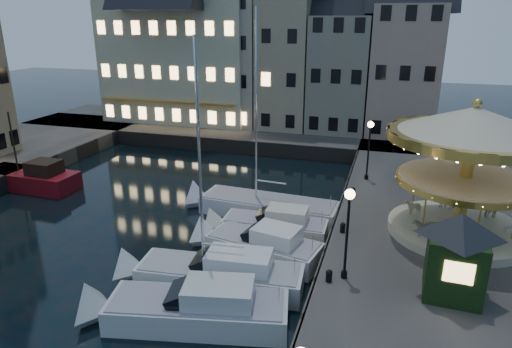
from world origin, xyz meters
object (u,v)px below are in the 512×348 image
(ticket_kiosk, at_px, (459,241))
(bollard_b, at_px, (329,275))
(motorboat_f, at_px, (260,207))
(streetlamp_c, at_px, (369,142))
(motorboat_b, at_px, (188,310))
(carousel, at_px, (471,148))
(bollard_d, at_px, (353,191))
(motorboat_e, at_px, (268,227))
(bollard_c, at_px, (343,227))
(motorboat_c, at_px, (212,274))
(red_fishing_boat, at_px, (32,179))
(streetlamp_b, at_px, (348,221))
(motorboat_d, at_px, (257,246))

(ticket_kiosk, bearing_deg, bollard_b, -174.21)
(motorboat_f, bearing_deg, streetlamp_c, 39.70)
(streetlamp_c, bearing_deg, bollard_b, -92.45)
(motorboat_f, distance_m, ticket_kiosk, 13.88)
(motorboat_b, relative_size, carousel, 1.05)
(bollard_d, xyz_separation_m, motorboat_e, (-4.37, -4.71, -0.96))
(bollard_c, height_order, ticket_kiosk, ticket_kiosk)
(bollard_c, bearing_deg, streetlamp_c, 86.19)
(carousel, height_order, ticket_kiosk, carousel)
(motorboat_c, bearing_deg, bollard_d, 62.36)
(carousel, bearing_deg, motorboat_f, 169.42)
(bollard_c, xyz_separation_m, red_fishing_boat, (-23.43, 3.40, -0.90))
(bollard_b, distance_m, bollard_c, 5.00)
(bollard_d, distance_m, ticket_kiosk, 11.37)
(motorboat_f, relative_size, red_fishing_boat, 1.76)
(ticket_kiosk, bearing_deg, motorboat_e, 150.49)
(bollard_d, relative_size, ticket_kiosk, 0.14)
(streetlamp_c, distance_m, motorboat_b, 18.18)
(red_fishing_boat, bearing_deg, carousel, -3.48)
(motorboat_f, bearing_deg, streetlamp_b, -52.78)
(bollard_d, bearing_deg, motorboat_b, -112.07)
(streetlamp_c, relative_size, motorboat_d, 0.58)
(streetlamp_c, distance_m, motorboat_e, 10.17)
(streetlamp_b, bearing_deg, ticket_kiosk, 0.06)
(streetlamp_c, height_order, red_fishing_boat, red_fishing_boat)
(red_fishing_boat, distance_m, carousel, 29.82)
(bollard_b, xyz_separation_m, carousel, (5.86, 6.62, 4.43))
(streetlamp_b, bearing_deg, motorboat_b, -151.01)
(motorboat_c, bearing_deg, bollard_c, 42.27)
(streetlamp_b, height_order, motorboat_f, motorboat_f)
(bollard_b, xyz_separation_m, motorboat_c, (-5.50, 0.00, -0.92))
(bollard_c, height_order, motorboat_e, motorboat_e)
(bollard_c, relative_size, motorboat_c, 0.05)
(bollard_c, bearing_deg, motorboat_b, -124.61)
(bollard_d, bearing_deg, ticket_kiosk, -63.56)
(streetlamp_c, xyz_separation_m, red_fishing_boat, (-24.03, -5.60, -3.32))
(streetlamp_b, distance_m, motorboat_b, 7.65)
(bollard_c, bearing_deg, ticket_kiosk, -42.13)
(bollard_d, relative_size, motorboat_c, 0.05)
(motorboat_f, height_order, red_fishing_boat, motorboat_f)
(bollard_c, relative_size, ticket_kiosk, 0.14)
(motorboat_d, bearing_deg, bollard_c, 20.57)
(motorboat_f, bearing_deg, motorboat_e, -66.15)
(motorboat_d, relative_size, ticket_kiosk, 1.73)
(bollard_d, distance_m, motorboat_b, 14.41)
(bollard_b, height_order, carousel, carousel)
(streetlamp_b, xyz_separation_m, motorboat_f, (-6.29, 8.28, -3.49))
(motorboat_d, distance_m, carousel, 11.95)
(streetlamp_b, xyz_separation_m, motorboat_d, (-4.90, 2.89, -3.38))
(streetlamp_b, height_order, bollard_b, streetlamp_b)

